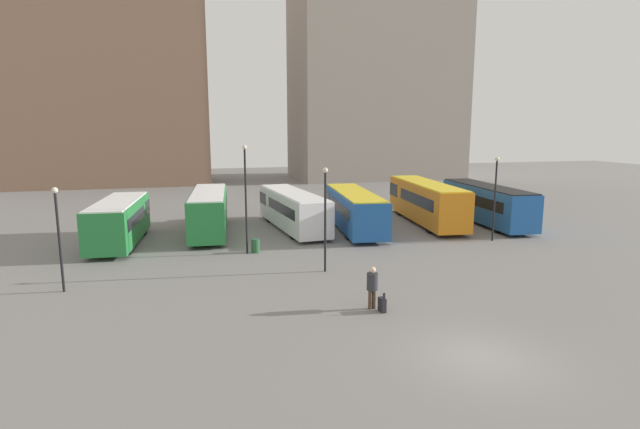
{
  "coord_description": "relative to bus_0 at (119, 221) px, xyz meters",
  "views": [
    {
      "loc": [
        -9.21,
        -13.75,
        7.68
      ],
      "look_at": [
        -1.7,
        14.52,
        2.49
      ],
      "focal_mm": 28.0,
      "sensor_mm": 36.0,
      "label": 1
    }
  ],
  "objects": [
    {
      "name": "ground_plane",
      "position": [
        13.71,
        -20.68,
        -1.58
      ],
      "size": [
        160.0,
        160.0,
        0.0
      ],
      "primitive_type": "plane",
      "color": "slate"
    },
    {
      "name": "bus_4",
      "position": [
        22.86,
        1.61,
        0.2
      ],
      "size": [
        3.93,
        12.23,
        3.26
      ],
      "rotation": [
        0.0,
        0.0,
        1.45
      ],
      "color": "orange",
      "rests_on": "ground_plane"
    },
    {
      "name": "suitcase",
      "position": [
        12.13,
        -15.86,
        -1.27
      ],
      "size": [
        0.24,
        0.45,
        0.86
      ],
      "rotation": [
        0.0,
        0.0,
        1.66
      ],
      "color": "black",
      "rests_on": "ground_plane"
    },
    {
      "name": "traveler",
      "position": [
        11.84,
        -15.43,
        -0.48
      ],
      "size": [
        0.52,
        0.52,
        1.85
      ],
      "rotation": [
        0.0,
        0.0,
        1.66
      ],
      "color": "#4C3828",
      "rests_on": "ground_plane"
    },
    {
      "name": "bus_0",
      "position": [
        0.0,
        0.0,
        0.0
      ],
      "size": [
        3.26,
        9.23,
        2.91
      ],
      "rotation": [
        0.0,
        0.0,
        1.49
      ],
      "color": "#237A38",
      "rests_on": "ground_plane"
    },
    {
      "name": "lamp_post_1",
      "position": [
        11.39,
        -9.55,
        1.71
      ],
      "size": [
        0.28,
        0.28,
        5.57
      ],
      "color": "black",
      "rests_on": "ground_plane"
    },
    {
      "name": "building_block_left",
      "position": [
        -5.55,
        37.11,
        19.12
      ],
      "size": [
        25.98,
        10.8,
        41.39
      ],
      "color": "#7F604C",
      "rests_on": "ground_plane"
    },
    {
      "name": "bus_1",
      "position": [
        5.86,
        1.9,
        0.09
      ],
      "size": [
        3.3,
        10.37,
        3.07
      ],
      "rotation": [
        0.0,
        0.0,
        1.48
      ],
      "color": "#237A38",
      "rests_on": "ground_plane"
    },
    {
      "name": "bus_2",
      "position": [
        12.02,
        2.0,
        -0.03
      ],
      "size": [
        3.46,
        11.06,
        2.83
      ],
      "rotation": [
        0.0,
        0.0,
        1.66
      ],
      "color": "silver",
      "rests_on": "ground_plane"
    },
    {
      "name": "lamp_post_0",
      "position": [
        -1.38,
        -9.6,
        1.38
      ],
      "size": [
        0.28,
        0.28,
        4.95
      ],
      "color": "black",
      "rests_on": "ground_plane"
    },
    {
      "name": "bus_3",
      "position": [
        16.46,
        0.63,
        -0.01
      ],
      "size": [
        3.85,
        11.34,
        2.87
      ],
      "rotation": [
        0.0,
        0.0,
        1.46
      ],
      "color": "#1E56A3",
      "rests_on": "ground_plane"
    },
    {
      "name": "lamp_post_3",
      "position": [
        24.33,
        -5.45,
        1.76
      ],
      "size": [
        0.28,
        0.28,
        5.68
      ],
      "color": "black",
      "rests_on": "ground_plane"
    },
    {
      "name": "bus_5",
      "position": [
        27.44,
        0.24,
        0.08
      ],
      "size": [
        3.32,
        11.35,
        3.04
      ],
      "rotation": [
        0.0,
        0.0,
        1.49
      ],
      "color": "#1E56A3",
      "rests_on": "ground_plane"
    },
    {
      "name": "building_block_right",
      "position": [
        32.05,
        37.11,
        12.84
      ],
      "size": [
        24.12,
        13.76,
        28.83
      ],
      "color": "gray",
      "rests_on": "ground_plane"
    },
    {
      "name": "trash_bin",
      "position": [
        8.33,
        -4.52,
        -1.15
      ],
      "size": [
        0.52,
        0.52,
        0.85
      ],
      "color": "#285633",
      "rests_on": "ground_plane"
    },
    {
      "name": "lamp_post_2",
      "position": [
        7.8,
        -4.65,
        2.24
      ],
      "size": [
        0.28,
        0.28,
        6.59
      ],
      "color": "black",
      "rests_on": "ground_plane"
    }
  ]
}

